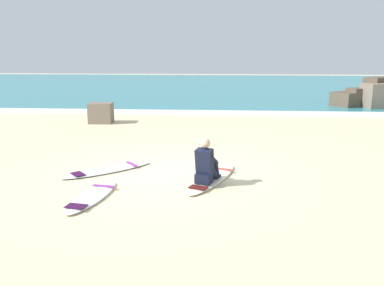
{
  "coord_description": "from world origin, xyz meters",
  "views": [
    {
      "loc": [
        1.24,
        -8.85,
        2.78
      ],
      "look_at": [
        0.53,
        0.79,
        0.55
      ],
      "focal_mm": 37.67,
      "sensor_mm": 36.0,
      "label": 1
    }
  ],
  "objects_px": {
    "surfboard_main": "(212,178)",
    "surfboard_spare_far": "(108,170)",
    "surfboard_spare_near": "(92,196)",
    "shoreline_rock": "(101,113)",
    "surfer_seated": "(206,165)"
  },
  "relations": [
    {
      "from": "surfboard_main",
      "to": "surfboard_spare_near",
      "type": "distance_m",
      "value": 2.62
    },
    {
      "from": "surfboard_main",
      "to": "surfboard_spare_near",
      "type": "relative_size",
      "value": 1.25
    },
    {
      "from": "surfboard_main",
      "to": "surfboard_spare_far",
      "type": "distance_m",
      "value": 2.52
    },
    {
      "from": "surfer_seated",
      "to": "surfboard_spare_far",
      "type": "xyz_separation_m",
      "value": [
        -2.35,
        0.81,
        -0.4
      ]
    },
    {
      "from": "surfboard_main",
      "to": "surfer_seated",
      "type": "distance_m",
      "value": 0.53
    },
    {
      "from": "surfboard_main",
      "to": "surfboard_spare_far",
      "type": "height_order",
      "value": "same"
    },
    {
      "from": "surfboard_spare_near",
      "to": "shoreline_rock",
      "type": "relative_size",
      "value": 2.19
    },
    {
      "from": "surfboard_spare_far",
      "to": "surfboard_spare_near",
      "type": "bearing_deg",
      "value": -83.88
    },
    {
      "from": "shoreline_rock",
      "to": "surfer_seated",
      "type": "bearing_deg",
      "value": -58.47
    },
    {
      "from": "surfer_seated",
      "to": "surfboard_spare_far",
      "type": "height_order",
      "value": "surfer_seated"
    },
    {
      "from": "surfer_seated",
      "to": "surfboard_spare_far",
      "type": "relative_size",
      "value": 0.46
    },
    {
      "from": "surfboard_spare_far",
      "to": "shoreline_rock",
      "type": "height_order",
      "value": "shoreline_rock"
    },
    {
      "from": "surfboard_spare_far",
      "to": "shoreline_rock",
      "type": "xyz_separation_m",
      "value": [
        -2.04,
        6.34,
        0.36
      ]
    },
    {
      "from": "surfboard_spare_near",
      "to": "shoreline_rock",
      "type": "distance_m",
      "value": 8.42
    },
    {
      "from": "surfer_seated",
      "to": "surfboard_spare_near",
      "type": "relative_size",
      "value": 0.49
    }
  ]
}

